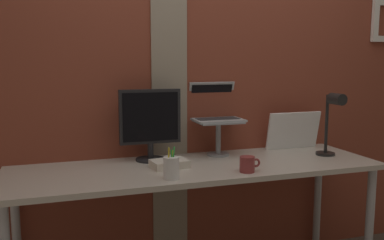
% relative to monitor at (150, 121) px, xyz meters
% --- Properties ---
extents(brick_wall_back, '(3.53, 0.16, 2.62)m').
position_rel_monitor_xyz_m(brick_wall_back, '(0.36, 0.18, 0.31)').
color(brick_wall_back, brown).
rests_on(brick_wall_back, ground_plane).
extents(desk, '(2.14, 0.65, 0.76)m').
position_rel_monitor_xyz_m(desk, '(0.23, -0.20, -0.32)').
color(desk, beige).
rests_on(desk, ground_plane).
extents(monitor, '(0.37, 0.18, 0.43)m').
position_rel_monitor_xyz_m(monitor, '(0.00, 0.00, 0.00)').
color(monitor, black).
rests_on(monitor, desk).
extents(laptop_stand, '(0.28, 0.22, 0.22)m').
position_rel_monitor_xyz_m(laptop_stand, '(0.44, 0.00, -0.09)').
color(laptop_stand, gray).
rests_on(laptop_stand, desk).
extents(laptop, '(0.31, 0.29, 0.24)m').
position_rel_monitor_xyz_m(laptop, '(0.44, 0.08, 0.05)').
color(laptop, '#ADB2B7').
rests_on(laptop, laptop_stand).
extents(whiteboard_panel, '(0.38, 0.07, 0.26)m').
position_rel_monitor_xyz_m(whiteboard_panel, '(1.00, 0.03, -0.12)').
color(whiteboard_panel, white).
rests_on(whiteboard_panel, desk).
extents(desk_lamp, '(0.12, 0.20, 0.40)m').
position_rel_monitor_xyz_m(desk_lamp, '(1.09, -0.26, 0.01)').
color(desk_lamp, black).
rests_on(desk_lamp, desk).
extents(pen_cup, '(0.08, 0.08, 0.17)m').
position_rel_monitor_xyz_m(pen_cup, '(0.01, -0.43, -0.18)').
color(pen_cup, white).
rests_on(pen_cup, desk).
extents(coffee_mug, '(0.12, 0.08, 0.09)m').
position_rel_monitor_xyz_m(coffee_mug, '(0.44, -0.43, -0.20)').
color(coffee_mug, maroon).
rests_on(coffee_mug, desk).
extents(paper_clutter_stack, '(0.22, 0.16, 0.04)m').
position_rel_monitor_xyz_m(paper_clutter_stack, '(0.06, -0.20, -0.22)').
color(paper_clutter_stack, silver).
rests_on(paper_clutter_stack, desk).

